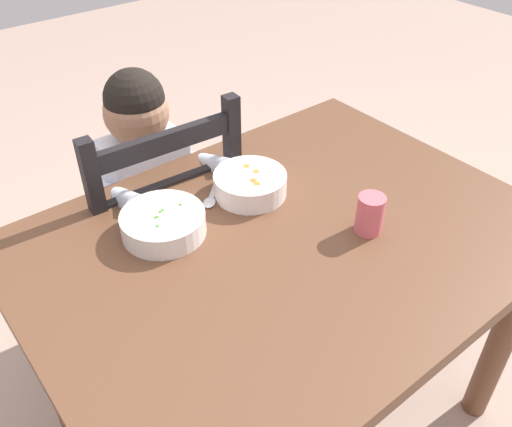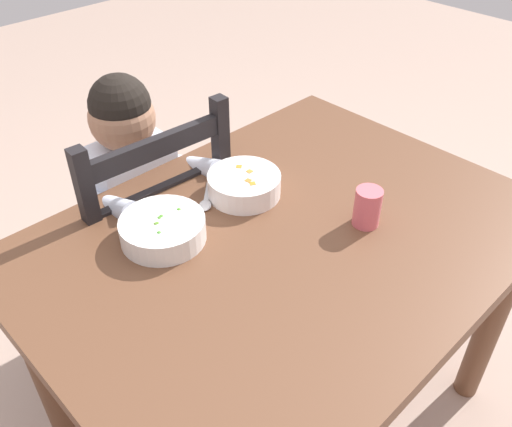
{
  "view_description": "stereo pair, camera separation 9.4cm",
  "coord_description": "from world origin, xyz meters",
  "px_view_note": "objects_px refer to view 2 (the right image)",
  "views": [
    {
      "loc": [
        -0.63,
        -0.69,
        1.51
      ],
      "look_at": [
        -0.04,
        0.05,
        0.78
      ],
      "focal_mm": 38.19,
      "sensor_mm": 36.0,
      "label": 1
    },
    {
      "loc": [
        -0.7,
        -0.63,
        1.51
      ],
      "look_at": [
        -0.04,
        0.05,
        0.78
      ],
      "focal_mm": 38.19,
      "sensor_mm": 36.0,
      "label": 2
    }
  ],
  "objects_px": {
    "bowl_of_carrots": "(244,184)",
    "bowl_of_peas": "(163,229)",
    "dining_chair": "(145,243)",
    "drinking_cup": "(367,207)",
    "spoon": "(206,201)",
    "dining_table": "(284,270)",
    "child_figure": "(139,192)"
  },
  "relations": [
    {
      "from": "dining_chair",
      "to": "drinking_cup",
      "type": "xyz_separation_m",
      "value": [
        0.25,
        -0.58,
        0.32
      ]
    },
    {
      "from": "bowl_of_peas",
      "to": "bowl_of_carrots",
      "type": "bearing_deg",
      "value": -0.0
    },
    {
      "from": "bowl_of_peas",
      "to": "dining_chair",
      "type": "bearing_deg",
      "value": 68.38
    },
    {
      "from": "bowl_of_peas",
      "to": "spoon",
      "type": "height_order",
      "value": "bowl_of_peas"
    },
    {
      "from": "dining_table",
      "to": "spoon",
      "type": "relative_size",
      "value": 10.12
    },
    {
      "from": "dining_table",
      "to": "child_figure",
      "type": "bearing_deg",
      "value": 100.43
    },
    {
      "from": "child_figure",
      "to": "drinking_cup",
      "type": "distance_m",
      "value": 0.63
    },
    {
      "from": "spoon",
      "to": "drinking_cup",
      "type": "xyz_separation_m",
      "value": [
        0.21,
        -0.32,
        0.04
      ]
    },
    {
      "from": "bowl_of_peas",
      "to": "drinking_cup",
      "type": "bearing_deg",
      "value": -37.34
    },
    {
      "from": "bowl_of_carrots",
      "to": "dining_chair",
      "type": "bearing_deg",
      "value": 112.6
    },
    {
      "from": "dining_chair",
      "to": "bowl_of_carrots",
      "type": "distance_m",
      "value": 0.44
    },
    {
      "from": "dining_chair",
      "to": "bowl_of_carrots",
      "type": "bearing_deg",
      "value": -67.4
    },
    {
      "from": "child_figure",
      "to": "drinking_cup",
      "type": "height_order",
      "value": "child_figure"
    },
    {
      "from": "dining_table",
      "to": "child_figure",
      "type": "xyz_separation_m",
      "value": [
        -0.09,
        0.47,
        0.03
      ]
    },
    {
      "from": "dining_chair",
      "to": "spoon",
      "type": "bearing_deg",
      "value": -82.22
    },
    {
      "from": "bowl_of_carrots",
      "to": "bowl_of_peas",
      "type": "bearing_deg",
      "value": 180.0
    },
    {
      "from": "child_figure",
      "to": "bowl_of_carrots",
      "type": "bearing_deg",
      "value": -67.28
    },
    {
      "from": "dining_table",
      "to": "dining_chair",
      "type": "height_order",
      "value": "dining_chair"
    },
    {
      "from": "bowl_of_peas",
      "to": "spoon",
      "type": "xyz_separation_m",
      "value": [
        0.15,
        0.04,
        -0.02
      ]
    },
    {
      "from": "bowl_of_peas",
      "to": "spoon",
      "type": "distance_m",
      "value": 0.16
    },
    {
      "from": "bowl_of_carrots",
      "to": "spoon",
      "type": "relative_size",
      "value": 1.58
    },
    {
      "from": "dining_table",
      "to": "spoon",
      "type": "height_order",
      "value": "spoon"
    },
    {
      "from": "dining_chair",
      "to": "dining_table",
      "type": "bearing_deg",
      "value": -79.42
    },
    {
      "from": "drinking_cup",
      "to": "spoon",
      "type": "bearing_deg",
      "value": 123.4
    },
    {
      "from": "bowl_of_peas",
      "to": "drinking_cup",
      "type": "height_order",
      "value": "drinking_cup"
    },
    {
      "from": "dining_table",
      "to": "spoon",
      "type": "xyz_separation_m",
      "value": [
        -0.05,
        0.22,
        0.12
      ]
    },
    {
      "from": "drinking_cup",
      "to": "bowl_of_peas",
      "type": "bearing_deg",
      "value": 142.66
    },
    {
      "from": "dining_chair",
      "to": "drinking_cup",
      "type": "bearing_deg",
      "value": -67.04
    },
    {
      "from": "dining_chair",
      "to": "bowl_of_peas",
      "type": "bearing_deg",
      "value": -111.62
    },
    {
      "from": "dining_chair",
      "to": "bowl_of_carrots",
      "type": "xyz_separation_m",
      "value": [
        0.13,
        -0.3,
        0.3
      ]
    },
    {
      "from": "dining_chair",
      "to": "bowl_of_peas",
      "type": "distance_m",
      "value": 0.44
    },
    {
      "from": "child_figure",
      "to": "bowl_of_peas",
      "type": "xyz_separation_m",
      "value": [
        -0.12,
        -0.29,
        0.11
      ]
    }
  ]
}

